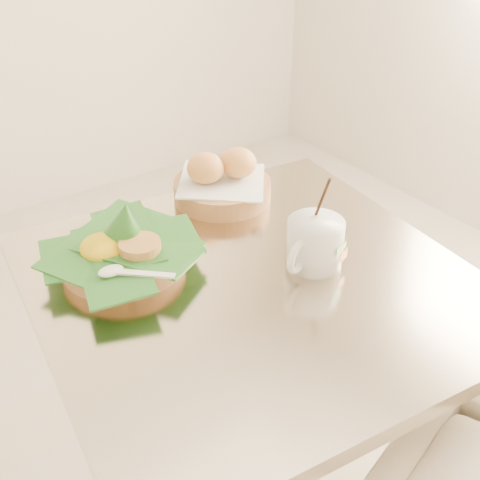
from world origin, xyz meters
TOP-DOWN VIEW (x-y plane):
  - cafe_table at (0.21, -0.05)m, footprint 0.76×0.76m
  - rice_basket at (0.05, 0.11)m, footprint 0.26×0.27m
  - bread_basket at (0.32, 0.21)m, footprint 0.24×0.24m
  - coffee_mug at (0.32, -0.07)m, footprint 0.13×0.10m

SIDE VIEW (x-z plane):
  - cafe_table at x=0.21m, z-range 0.15..0.90m
  - rice_basket at x=0.05m, z-range 0.72..0.85m
  - bread_basket at x=0.32m, z-range 0.73..0.84m
  - coffee_mug at x=0.32m, z-range 0.71..0.88m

